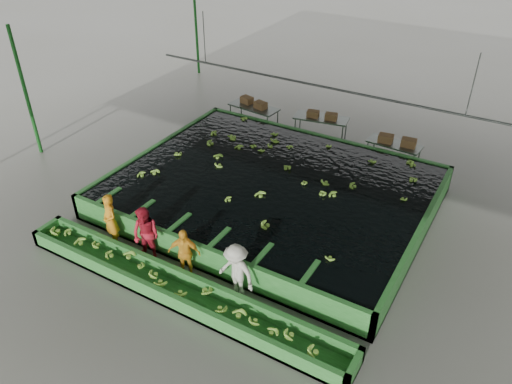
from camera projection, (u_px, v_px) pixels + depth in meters
The scene contains 21 objects.
ground at pixel (248, 226), 15.83m from camera, with size 80.00×80.00×0.00m, color slate.
shed_roof at pixel (246, 74), 13.10m from camera, with size 20.00×22.00×0.04m, color gray.
shed_posts at pixel (247, 157), 14.47m from camera, with size 20.00×22.00×5.00m, color #175D1C, non-canonical shape.
flotation_tank at pixel (271, 192), 16.67m from camera, with size 10.00×8.00×0.90m, color #317D30, non-canonical shape.
tank_water at pixel (271, 182), 16.45m from camera, with size 9.70×7.70×0.00m, color black.
sorting_trough at pixel (177, 289), 13.10m from camera, with size 10.00×1.00×0.50m, color #317D30, non-canonical shape.
cableway_rail at pixel (320, 86), 17.80m from camera, with size 0.08×0.08×14.00m, color #59605B.
rail_hanger_left at pixel (204, 38), 19.39m from camera, with size 0.04×0.04×2.00m, color #59605B.
rail_hanger_right at pixel (473, 85), 15.13m from camera, with size 0.04×0.04×2.00m, color #59605B.
worker_a at pixel (110, 220), 14.63m from camera, with size 0.62×0.41×1.71m, color orange.
worker_b at pixel (146, 235), 14.04m from camera, with size 0.84×0.66×1.73m, color red.
worker_c at pixel (184, 253), 13.52m from camera, with size 0.90×0.38×1.54m, color #F6AB27.
worker_d at pixel (236, 272), 12.77m from camera, with size 1.09×0.63×1.69m, color beige.
packing_table_left at pixel (254, 117), 21.56m from camera, with size 2.19×0.88×1.00m, color #59605B, non-canonical shape.
packing_table_mid at pixel (321, 128), 20.62m from camera, with size 2.19×0.88×1.00m, color #59605B, non-canonical shape.
packing_table_right at pixel (393, 154), 18.87m from camera, with size 1.99×0.80×0.90m, color #59605B, non-canonical shape.
box_stack_left at pixel (254, 106), 21.34m from camera, with size 1.33×0.37×0.29m, color brown, non-canonical shape.
box_stack_mid at pixel (322, 118), 20.27m from camera, with size 1.23×0.34×0.26m, color brown, non-canonical shape.
box_stack_right at pixel (397, 144), 18.57m from camera, with size 1.38×0.38×0.30m, color brown, non-canonical shape.
floating_bananas at pixel (283, 171), 17.03m from camera, with size 9.34×6.37×0.13m, color #85C23B, non-canonical shape.
trough_bananas at pixel (176, 285), 13.01m from camera, with size 8.56×0.57×0.11m, color #85C23B, non-canonical shape.
Camera 1 is at (6.67, -10.80, 9.53)m, focal length 35.00 mm.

